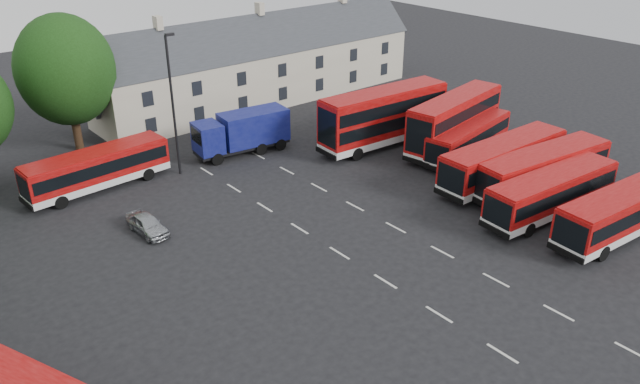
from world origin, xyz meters
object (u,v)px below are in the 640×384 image
Objects in this scene: bus_row_a at (624,209)px; bus_dd_south at (454,119)px; box_truck at (243,131)px; silver_car at (147,224)px; lamppost at (173,102)px.

bus_dd_south is at bearing 83.64° from bus_row_a.
box_truck is 2.22× the size of silver_car.
box_truck reaches higher than bus_row_a.
box_truck is 14.47m from silver_car.
bus_dd_south reaches higher than silver_car.
lamppost is at bearing 143.35° from bus_dd_south.
bus_dd_south reaches higher than bus_row_a.
bus_row_a is at bearing -43.94° from silver_car.
bus_row_a is at bearing -57.51° from lamppost.
lamppost is (-17.17, 26.96, 3.93)m from bus_row_a.
bus_dd_south is at bearing -26.76° from lamppost.
bus_dd_south is at bearing -10.58° from silver_car.
lamppost is (-20.56, 10.37, 3.20)m from bus_dd_south.
bus_dd_south is at bearing -29.46° from box_truck.
bus_row_a is 1.05× the size of lamppost.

